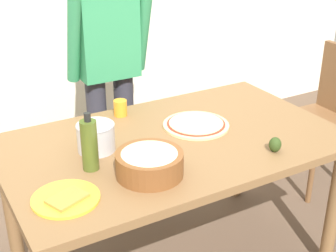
# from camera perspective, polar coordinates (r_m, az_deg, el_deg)

# --- Properties ---
(dining_table) EXTENTS (1.60, 0.96, 0.76)m
(dining_table) POSITION_cam_1_polar(r_m,az_deg,el_deg) (2.31, 0.62, -3.62)
(dining_table) COLOR brown
(dining_table) RESTS_ON ground
(person_cook) EXTENTS (0.49, 0.25, 1.62)m
(person_cook) POSITION_cam_1_polar(r_m,az_deg,el_deg) (2.84, -7.13, 7.64)
(person_cook) COLOR #2D2D38
(person_cook) RESTS_ON ground
(chair_wooden_right) EXTENTS (0.41, 0.41, 0.95)m
(chair_wooden_right) POSITION_cam_1_polar(r_m,az_deg,el_deg) (3.32, 18.44, 1.82)
(chair_wooden_right) COLOR brown
(chair_wooden_right) RESTS_ON ground
(pizza_raw_on_board) EXTENTS (0.33, 0.33, 0.02)m
(pizza_raw_on_board) POSITION_cam_1_polar(r_m,az_deg,el_deg) (2.40, 3.35, 0.18)
(pizza_raw_on_board) COLOR beige
(pizza_raw_on_board) RESTS_ON dining_table
(plate_with_slice) EXTENTS (0.26, 0.26, 0.02)m
(plate_with_slice) POSITION_cam_1_polar(r_m,az_deg,el_deg) (1.86, -12.04, -8.44)
(plate_with_slice) COLOR gold
(plate_with_slice) RESTS_ON dining_table
(popcorn_bowl) EXTENTS (0.28, 0.28, 0.11)m
(popcorn_bowl) POSITION_cam_1_polar(r_m,az_deg,el_deg) (1.96, -2.22, -4.25)
(popcorn_bowl) COLOR brown
(popcorn_bowl) RESTS_ON dining_table
(olive_oil_bottle) EXTENTS (0.07, 0.07, 0.26)m
(olive_oil_bottle) POSITION_cam_1_polar(r_m,az_deg,el_deg) (2.00, -9.33, -2.21)
(olive_oil_bottle) COLOR #47561E
(olive_oil_bottle) RESTS_ON dining_table
(steel_pot) EXTENTS (0.17, 0.17, 0.13)m
(steel_pot) POSITION_cam_1_polar(r_m,az_deg,el_deg) (2.17, -8.57, -1.29)
(steel_pot) COLOR #B7B7BC
(steel_pot) RESTS_ON dining_table
(cup_orange) EXTENTS (0.07, 0.07, 0.08)m
(cup_orange) POSITION_cam_1_polar(r_m,az_deg,el_deg) (2.52, -5.69, 2.15)
(cup_orange) COLOR orange
(cup_orange) RESTS_ON dining_table
(avocado) EXTENTS (0.06, 0.06, 0.07)m
(avocado) POSITION_cam_1_polar(r_m,az_deg,el_deg) (2.20, 12.62, -2.17)
(avocado) COLOR #2D4219
(avocado) RESTS_ON dining_table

